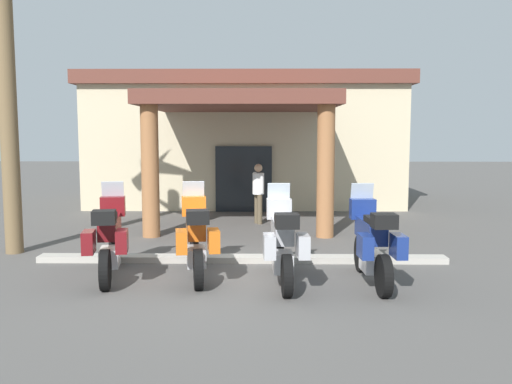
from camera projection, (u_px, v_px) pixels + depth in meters
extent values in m
plane|color=#514F4C|center=(226.00, 277.00, 9.43)|extent=(80.00, 80.00, 0.00)
cube|color=beige|center=(246.00, 146.00, 19.91)|extent=(10.60, 5.38, 4.06)
cube|color=#1E2328|center=(244.00, 179.00, 17.31)|extent=(1.80, 0.11, 2.10)
cube|color=brown|center=(241.00, 102.00, 14.75)|extent=(5.03, 4.80, 0.35)
cylinder|color=#9E663D|center=(150.00, 172.00, 12.98)|extent=(0.42, 0.42, 3.17)
cylinder|color=#9E663D|center=(326.00, 172.00, 12.94)|extent=(0.42, 0.42, 3.17)
cube|color=brown|center=(246.00, 84.00, 19.67)|extent=(11.01, 5.78, 0.44)
cylinder|color=black|center=(114.00, 250.00, 10.13)|extent=(0.26, 0.67, 0.66)
cylinder|color=black|center=(105.00, 270.00, 8.61)|extent=(0.26, 0.67, 0.66)
cube|color=silver|center=(110.00, 257.00, 9.34)|extent=(0.42, 0.61, 0.32)
cube|color=maroon|center=(110.00, 226.00, 9.43)|extent=(0.50, 1.19, 0.34)
cube|color=black|center=(107.00, 217.00, 9.06)|extent=(0.38, 0.64, 0.10)
cube|color=maroon|center=(113.00, 206.00, 10.02)|extent=(0.48, 0.32, 0.36)
cube|color=#B2BCC6|center=(113.00, 191.00, 10.07)|extent=(0.41, 0.19, 0.36)
cube|color=maroon|center=(89.00, 242.00, 8.67)|extent=(0.26, 0.47, 0.36)
cube|color=maroon|center=(122.00, 241.00, 8.75)|extent=(0.26, 0.47, 0.36)
cube|color=black|center=(104.00, 217.00, 8.57)|extent=(0.41, 0.38, 0.22)
cylinder|color=black|center=(194.00, 249.00, 10.17)|extent=(0.25, 0.67, 0.66)
cylinder|color=black|center=(198.00, 269.00, 8.65)|extent=(0.25, 0.67, 0.66)
cube|color=silver|center=(196.00, 256.00, 9.38)|extent=(0.41, 0.61, 0.32)
cube|color=orange|center=(195.00, 226.00, 9.48)|extent=(0.49, 1.18, 0.34)
cube|color=black|center=(196.00, 217.00, 9.11)|extent=(0.38, 0.64, 0.10)
cube|color=orange|center=(194.00, 206.00, 10.07)|extent=(0.47, 0.31, 0.36)
cube|color=#B2BCC6|center=(193.00, 191.00, 10.11)|extent=(0.41, 0.18, 0.36)
cube|color=orange|center=(181.00, 241.00, 8.71)|extent=(0.25, 0.46, 0.36)
cube|color=orange|center=(214.00, 241.00, 8.79)|extent=(0.25, 0.46, 0.36)
cube|color=black|center=(198.00, 217.00, 8.61)|extent=(0.41, 0.38, 0.22)
cylinder|color=black|center=(279.00, 253.00, 9.80)|extent=(0.18, 0.67, 0.66)
cylinder|color=black|center=(287.00, 276.00, 8.26)|extent=(0.18, 0.67, 0.66)
cube|color=silver|center=(283.00, 262.00, 9.00)|extent=(0.35, 0.58, 0.32)
cube|color=#B2B2B7|center=(282.00, 230.00, 9.09)|extent=(0.36, 1.16, 0.34)
cube|color=black|center=(284.00, 220.00, 8.72)|extent=(0.31, 0.61, 0.10)
cube|color=#B2B2B7|center=(279.00, 209.00, 9.69)|extent=(0.45, 0.26, 0.36)
cube|color=#B2BCC6|center=(279.00, 193.00, 9.74)|extent=(0.41, 0.14, 0.36)
cube|color=#B2B2B7|center=(269.00, 246.00, 8.35)|extent=(0.20, 0.45, 0.36)
cube|color=#B2B2B7|center=(303.00, 246.00, 8.37)|extent=(0.20, 0.45, 0.36)
cube|color=black|center=(287.00, 221.00, 8.22)|extent=(0.38, 0.34, 0.22)
cylinder|color=black|center=(361.00, 254.00, 9.78)|extent=(0.17, 0.67, 0.66)
cylinder|color=black|center=(384.00, 276.00, 8.24)|extent=(0.17, 0.67, 0.66)
cube|color=silver|center=(372.00, 262.00, 8.98)|extent=(0.34, 0.57, 0.32)
cube|color=navy|center=(371.00, 230.00, 9.08)|extent=(0.35, 1.16, 0.34)
cube|color=black|center=(376.00, 220.00, 8.71)|extent=(0.30, 0.61, 0.10)
cube|color=navy|center=(363.00, 209.00, 9.68)|extent=(0.45, 0.26, 0.36)
cube|color=#B2BCC6|center=(362.00, 193.00, 9.73)|extent=(0.40, 0.13, 0.36)
cube|color=navy|center=(365.00, 246.00, 8.34)|extent=(0.20, 0.45, 0.36)
cube|color=navy|center=(399.00, 246.00, 8.35)|extent=(0.20, 0.45, 0.36)
cube|color=black|center=(384.00, 221.00, 8.20)|extent=(0.37, 0.33, 0.22)
cylinder|color=brown|center=(257.00, 209.00, 15.11)|extent=(0.14, 0.14, 0.83)
cylinder|color=brown|center=(260.00, 209.00, 14.94)|extent=(0.14, 0.14, 0.83)
cylinder|color=white|center=(258.00, 184.00, 14.95)|extent=(0.32, 0.32, 0.58)
cylinder|color=white|center=(255.00, 182.00, 15.14)|extent=(0.09, 0.09, 0.56)
cylinder|color=white|center=(262.00, 183.00, 14.75)|extent=(0.09, 0.09, 0.56)
sphere|color=tan|center=(258.00, 168.00, 14.90)|extent=(0.22, 0.22, 0.22)
cylinder|color=brown|center=(8.00, 110.00, 11.06)|extent=(0.36, 0.36, 5.93)
cube|color=#ADA89E|center=(242.00, 259.00, 10.56)|extent=(7.95, 0.36, 0.12)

